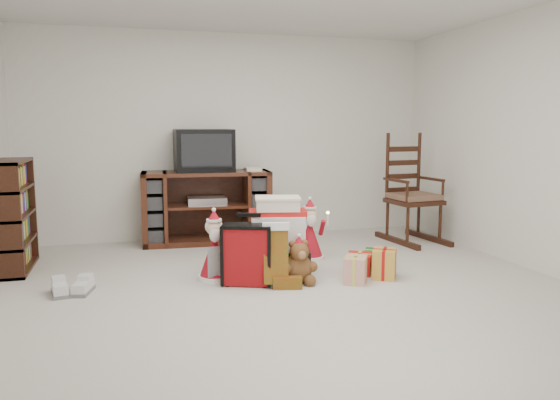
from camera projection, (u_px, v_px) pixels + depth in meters
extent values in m
cube|color=beige|center=(288.00, 295.00, 4.53)|extent=(5.00, 5.00, 0.01)
cube|color=white|center=(231.00, 137.00, 6.74)|extent=(5.00, 0.01, 2.50)
cube|color=white|center=(487.00, 166.00, 1.98)|extent=(5.00, 0.01, 2.50)
cube|color=white|center=(548.00, 141.00, 5.03)|extent=(0.01, 5.00, 2.50)
cube|color=#4E2316|center=(207.00, 207.00, 6.48)|extent=(1.52, 0.63, 0.85)
cube|color=silver|center=(207.00, 201.00, 6.44)|extent=(0.47, 0.35, 0.09)
cube|color=#371A0F|center=(13.00, 215.00, 5.24)|extent=(0.29, 0.87, 1.07)
cube|color=#371A0F|center=(414.00, 201.00, 6.50)|extent=(0.59, 0.58, 0.05)
cube|color=brown|center=(414.00, 196.00, 6.49)|extent=(0.55, 0.53, 0.06)
cube|color=#371A0F|center=(405.00, 163.00, 6.67)|extent=(0.46, 0.11, 0.83)
cube|color=#371A0F|center=(413.00, 239.00, 6.56)|extent=(0.64, 0.95, 0.06)
cube|color=black|center=(278.00, 262.00, 5.07)|extent=(0.65, 0.53, 0.26)
cube|color=silver|center=(278.00, 232.00, 5.03)|extent=(0.55, 0.47, 0.32)
cube|color=#B61614|center=(278.00, 212.00, 5.00)|extent=(0.57, 0.39, 0.05)
cube|color=beige|center=(278.00, 204.00, 4.99)|extent=(0.45, 0.38, 0.10)
cube|color=maroon|center=(247.00, 254.00, 4.78)|extent=(0.46, 0.35, 0.54)
cube|color=black|center=(245.00, 214.00, 4.82)|extent=(0.21, 0.11, 0.03)
ellipsoid|color=brown|center=(298.00, 269.00, 4.84)|extent=(0.26, 0.22, 0.27)
sphere|color=brown|center=(299.00, 252.00, 4.78)|extent=(0.17, 0.17, 0.17)
cone|color=maroon|center=(310.00, 239.00, 5.68)|extent=(0.30, 0.30, 0.43)
sphere|color=beige|center=(310.00, 214.00, 5.64)|extent=(0.14, 0.14, 0.14)
cone|color=maroon|center=(310.00, 203.00, 5.63)|extent=(0.13, 0.13, 0.11)
cylinder|color=silver|center=(328.00, 219.00, 5.58)|extent=(0.02, 0.02, 0.13)
cone|color=maroon|center=(215.00, 257.00, 4.94)|extent=(0.30, 0.30, 0.43)
sphere|color=beige|center=(214.00, 228.00, 4.90)|extent=(0.14, 0.14, 0.14)
cone|color=maroon|center=(214.00, 215.00, 4.88)|extent=(0.13, 0.13, 0.11)
cylinder|color=silver|center=(234.00, 234.00, 4.84)|extent=(0.02, 0.02, 0.13)
cube|color=silver|center=(60.00, 289.00, 4.50)|extent=(0.17, 0.30, 0.10)
cube|color=silver|center=(83.00, 287.00, 4.55)|extent=(0.19, 0.30, 0.10)
cube|color=#B61614|center=(363.00, 263.00, 5.08)|extent=(0.23, 0.23, 0.23)
cube|color=#196621|center=(370.00, 256.00, 5.34)|extent=(0.23, 0.23, 0.23)
cube|color=gold|center=(391.00, 265.00, 5.02)|extent=(0.23, 0.23, 0.23)
cube|color=white|center=(373.00, 272.00, 4.77)|extent=(0.23, 0.23, 0.23)
cube|color=black|center=(204.00, 150.00, 6.39)|extent=(0.67, 0.48, 0.49)
cube|color=black|center=(207.00, 151.00, 6.16)|extent=(0.57, 0.02, 0.39)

